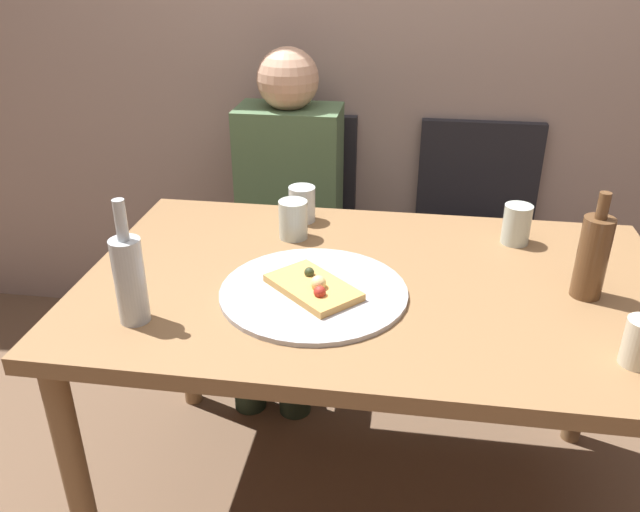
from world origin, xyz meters
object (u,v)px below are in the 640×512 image
object	(u,v)px
pizza_tray	(314,292)
chair_right	(475,234)
wine_glass	(640,342)
dining_table	(374,310)
wine_bottle	(130,277)
tumbler_far	(517,224)
guest_in_sweater	(286,207)
chair_left	(294,223)
beer_bottle	(593,256)
tumbler_near	(293,219)
pizza_slice_last	(314,287)
short_glass	(302,204)

from	to	relation	value
pizza_tray	chair_right	bearing A→B (deg)	63.89
wine_glass	dining_table	bearing A→B (deg)	153.55
wine_bottle	tumbler_far	world-z (taller)	wine_bottle
dining_table	guest_in_sweater	xyz separation A→B (m)	(-0.36, 0.68, -0.02)
dining_table	chair_left	world-z (taller)	chair_left
beer_bottle	guest_in_sweater	xyz separation A→B (m)	(-0.85, 0.68, -0.21)
pizza_tray	chair_left	world-z (taller)	chair_left
guest_in_sweater	wine_glass	bearing A→B (deg)	133.22
tumbler_near	beer_bottle	bearing A→B (deg)	-16.22
pizza_slice_last	short_glass	bearing A→B (deg)	103.40
wine_bottle	tumbler_far	bearing A→B (deg)	31.33
chair_right	tumbler_far	bearing A→B (deg)	94.41
pizza_slice_last	tumbler_near	world-z (taller)	tumbler_near
dining_table	pizza_tray	world-z (taller)	pizza_tray
beer_bottle	chair_right	distance (m)	0.92
beer_bottle	pizza_tray	bearing A→B (deg)	-171.80
short_glass	beer_bottle	bearing A→B (deg)	-24.49
chair_left	guest_in_sweater	size ratio (longest dim) A/B	0.77
dining_table	beer_bottle	world-z (taller)	beer_bottle
tumbler_far	pizza_tray	bearing A→B (deg)	-144.19
pizza_slice_last	guest_in_sweater	distance (m)	0.82
pizza_slice_last	short_glass	xyz separation A→B (m)	(-0.10, 0.43, 0.03)
chair_right	dining_table	bearing A→B (deg)	69.27
beer_bottle	tumbler_near	bearing A→B (deg)	163.78
pizza_tray	tumbler_far	world-z (taller)	tumbler_far
pizza_slice_last	wine_bottle	world-z (taller)	wine_bottle
tumbler_near	wine_bottle	bearing A→B (deg)	-119.15
tumbler_near	short_glass	bearing A→B (deg)	88.21
beer_bottle	chair_right	xyz separation A→B (m)	(-0.17, 0.83, -0.34)
pizza_slice_last	wine_bottle	size ratio (longest dim) A/B	0.89
pizza_tray	beer_bottle	bearing A→B (deg)	8.20
chair_right	short_glass	bearing A→B (deg)	42.25
pizza_slice_last	wine_glass	size ratio (longest dim) A/B	2.53
beer_bottle	tumbler_far	bearing A→B (deg)	115.69
short_glass	pizza_slice_last	bearing A→B (deg)	-76.60
wine_glass	wine_bottle	bearing A→B (deg)	179.68
wine_bottle	short_glass	xyz separation A→B (m)	(0.27, 0.59, -0.05)
pizza_tray	pizza_slice_last	xyz separation A→B (m)	(0.00, -0.01, 0.02)
tumbler_far	short_glass	world-z (taller)	tumbler_far
beer_bottle	guest_in_sweater	world-z (taller)	guest_in_sweater
guest_in_sweater	pizza_tray	bearing A→B (deg)	106.13
tumbler_near	guest_in_sweater	size ratio (longest dim) A/B	0.09
dining_table	guest_in_sweater	distance (m)	0.77
short_glass	chair_left	world-z (taller)	chair_left
pizza_tray	wine_bottle	bearing A→B (deg)	-155.47
dining_table	tumbler_far	bearing A→B (deg)	36.76
dining_table	wine_glass	world-z (taller)	wine_glass
dining_table	pizza_slice_last	distance (m)	0.20
wine_bottle	guest_in_sweater	distance (m)	0.97
dining_table	guest_in_sweater	size ratio (longest dim) A/B	1.21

